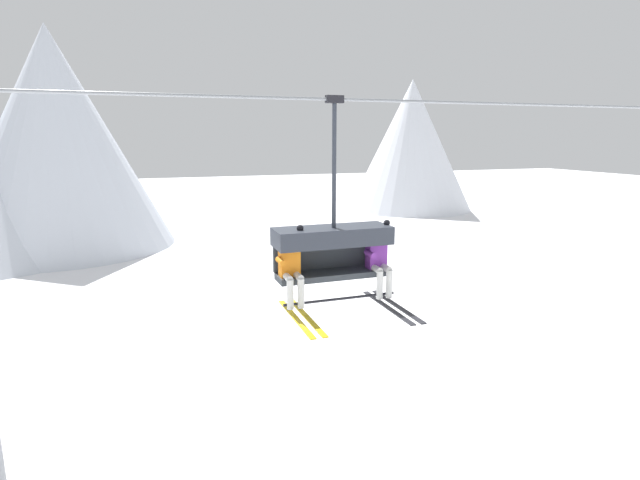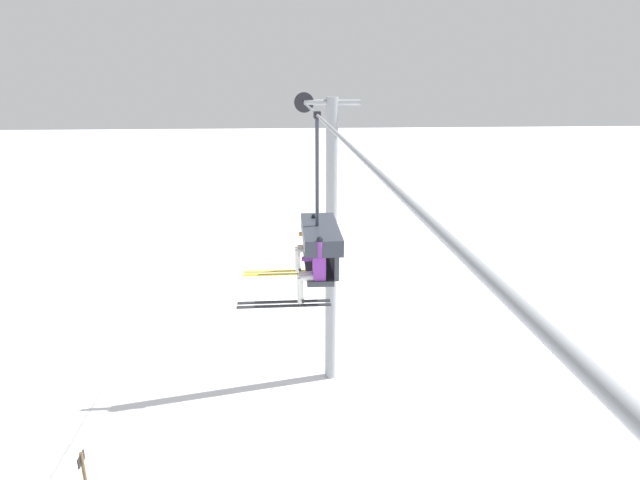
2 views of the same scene
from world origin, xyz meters
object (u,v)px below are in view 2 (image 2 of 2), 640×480
object	(u,v)px
skier_purple	(312,268)
lift_tower_near	(331,242)
trail_sign	(85,478)
chairlift_chair	(321,239)
skier_orange	(308,242)

from	to	relation	value
skier_purple	lift_tower_near	bearing A→B (deg)	171.64
skier_purple	trail_sign	size ratio (longest dim) A/B	1.06
chairlift_chair	skier_purple	size ratio (longest dim) A/B	1.92
chairlift_chair	lift_tower_near	bearing A→B (deg)	172.65
lift_tower_near	skier_purple	world-z (taller)	lift_tower_near
chairlift_chair	skier_orange	world-z (taller)	chairlift_chair
skier_orange	chairlift_chair	bearing A→B (deg)	15.47
lift_tower_near	skier_purple	xyz separation A→B (m)	(6.29, -0.92, 1.54)
chairlift_chair	trail_sign	world-z (taller)	chairlift_chair
lift_tower_near	trail_sign	world-z (taller)	lift_tower_near
chairlift_chair	skier_purple	distance (m)	0.86
chairlift_chair	trail_sign	distance (m)	7.82
skier_orange	trail_sign	xyz separation A→B (m)	(0.35, -5.13, -5.40)
lift_tower_near	chairlift_chair	xyz separation A→B (m)	(5.51, -0.71, 1.83)
lift_tower_near	chairlift_chair	distance (m)	5.85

